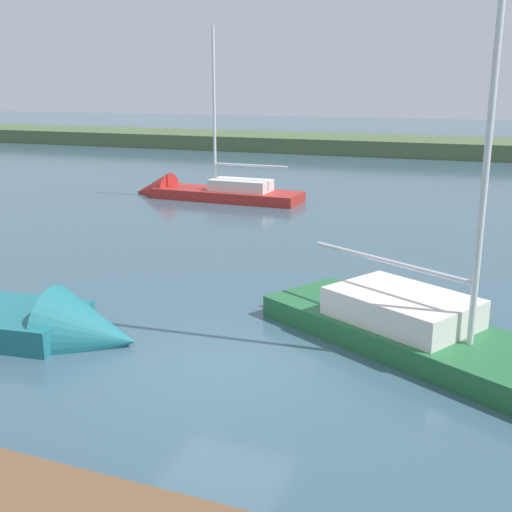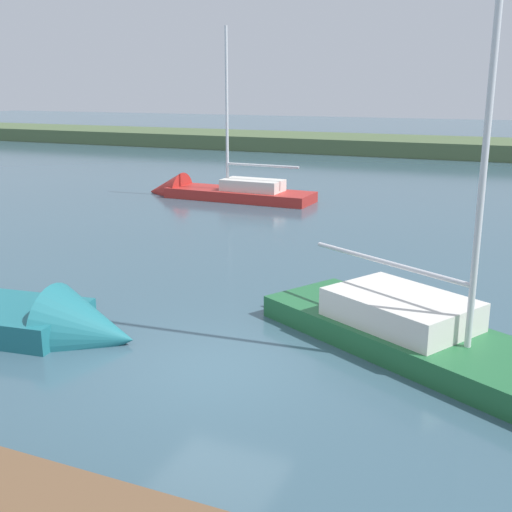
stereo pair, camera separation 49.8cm
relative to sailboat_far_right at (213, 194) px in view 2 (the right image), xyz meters
The scene contains 4 objects.
ground_plane 19.46m from the sailboat_far_right, 117.30° to the left, with size 200.00×200.00×0.00m, color #385666.
far_shoreline 26.61m from the sailboat_far_right, 109.60° to the right, with size 180.00×8.00×2.40m, color #4C603D.
sailboat_far_right is the anchor object (origin of this frame).
sailboat_behind_pier 21.31m from the sailboat_far_right, 131.67° to the left, with size 9.79×6.75×11.10m.
Camera 2 is at (-5.26, 10.18, 5.31)m, focal length 44.76 mm.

